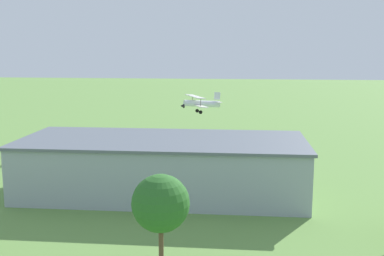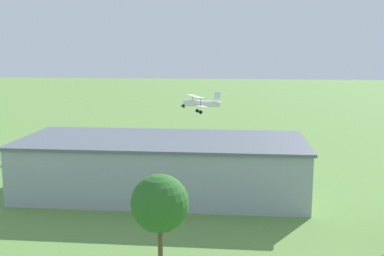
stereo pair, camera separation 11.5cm
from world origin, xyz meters
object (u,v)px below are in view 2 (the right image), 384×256
object	(u,v)px
person_by_parked_cars	(83,157)
person_near_hangar_door	(72,155)
hangar	(163,166)
car_white	(19,157)
car_grey	(63,160)
person_crossing_taxiway	(285,159)
tree_behind_hangar_left	(160,204)
biplane	(200,103)
person_at_fence_line	(251,160)

from	to	relation	value
person_by_parked_cars	person_near_hangar_door	bearing A→B (deg)	-17.49
hangar	person_by_parked_cars	distance (m)	22.47
person_near_hangar_door	car_white	bearing A→B (deg)	18.21
person_by_parked_cars	car_grey	bearing A→B (deg)	53.87
car_white	person_crossing_taxiway	world-z (taller)	car_white
car_white	tree_behind_hangar_left	size ratio (longest dim) A/B	0.50
biplane	person_by_parked_cars	xyz separation A→B (m)	(18.70, 8.49, -8.18)
person_by_parked_cars	person_crossing_taxiway	bearing A→B (deg)	-176.28
car_grey	person_by_parked_cars	bearing A→B (deg)	-126.13
person_near_hangar_door	biplane	bearing A→B (deg)	-159.18
person_near_hangar_door	tree_behind_hangar_left	xyz separation A→B (m)	(-22.01, 38.80, 5.69)
person_near_hangar_door	person_by_parked_cars	bearing A→B (deg)	162.51
tree_behind_hangar_left	car_white	bearing A→B (deg)	-50.27
person_at_fence_line	tree_behind_hangar_left	size ratio (longest dim) A/B	0.20
hangar	biplane	world-z (taller)	biplane
person_at_fence_line	person_crossing_taxiway	size ratio (longest dim) A/B	1.14
person_by_parked_cars	hangar	bearing A→B (deg)	136.46
biplane	car_white	bearing A→B (deg)	20.10
person_crossing_taxiway	car_white	bearing A→B (deg)	5.53
person_crossing_taxiway	tree_behind_hangar_left	size ratio (longest dim) A/B	0.17
biplane	tree_behind_hangar_left	size ratio (longest dim) A/B	0.84
car_white	car_grey	bearing A→B (deg)	173.35
hangar	person_near_hangar_door	distance (m)	24.34
car_white	person_by_parked_cars	xyz separation A→B (m)	(-10.03, -2.02, -0.12)
car_grey	biplane	bearing A→B (deg)	-151.26
hangar	car_white	bearing A→B (deg)	-26.99
person_by_parked_cars	person_near_hangar_door	world-z (taller)	person_near_hangar_door
person_by_parked_cars	person_crossing_taxiway	size ratio (longest dim) A/B	1.01
car_white	person_by_parked_cars	bearing A→B (deg)	-168.62
person_at_fence_line	person_by_parked_cars	bearing A→B (deg)	0.31
hangar	person_at_fence_line	world-z (taller)	hangar
car_white	tree_behind_hangar_left	world-z (taller)	tree_behind_hangar_left
biplane	person_at_fence_line	world-z (taller)	biplane
biplane	car_white	xyz separation A→B (m)	(28.73, 10.51, -8.06)
person_near_hangar_door	car_grey	bearing A→B (deg)	87.50
car_grey	car_white	bearing A→B (deg)	-6.65
hangar	car_grey	xyz separation A→B (m)	(18.31, -12.42, -2.73)
car_white	person_crossing_taxiway	xyz separation A→B (m)	(-43.04, -4.17, -0.13)
car_white	hangar	bearing A→B (deg)	153.01
hangar	person_by_parked_cars	bearing A→B (deg)	-43.54
person_near_hangar_door	tree_behind_hangar_left	bearing A→B (deg)	119.57
hangar	biplane	xyz separation A→B (m)	(-2.54, -23.85, 5.36)
car_grey	person_near_hangar_door	world-z (taller)	person_near_hangar_door
person_near_hangar_door	person_at_fence_line	bearing A→B (deg)	179.08
car_grey	hangar	bearing A→B (deg)	145.85
car_white	person_crossing_taxiway	distance (m)	43.24
car_grey	tree_behind_hangar_left	size ratio (longest dim) A/B	0.50
tree_behind_hangar_left	person_by_parked_cars	bearing A→B (deg)	-62.32
hangar	tree_behind_hangar_left	world-z (taller)	tree_behind_hangar_left
biplane	person_crossing_taxiway	size ratio (longest dim) A/B	4.84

